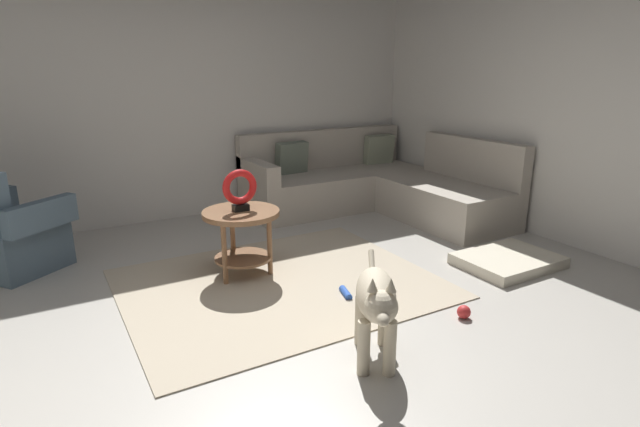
{
  "coord_description": "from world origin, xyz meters",
  "views": [
    {
      "loc": [
        -1.36,
        -2.53,
        1.61
      ],
      "look_at": [
        0.45,
        0.6,
        0.55
      ],
      "focal_mm": 28.1,
      "sensor_mm": 36.0,
      "label": 1
    }
  ],
  "objects_px": {
    "dog_bed_mat": "(508,261)",
    "dog_toy_rope": "(346,293)",
    "torus_sculpture": "(240,189)",
    "sectional_couch": "(374,187)",
    "armchair": "(8,234)",
    "dog": "(376,302)",
    "side_table": "(242,226)",
    "dog_toy_ball": "(464,312)"
  },
  "relations": [
    {
      "from": "dog_bed_mat",
      "to": "dog_toy_rope",
      "type": "height_order",
      "value": "dog_bed_mat"
    },
    {
      "from": "torus_sculpture",
      "to": "dog_bed_mat",
      "type": "distance_m",
      "value": 2.31
    },
    {
      "from": "sectional_couch",
      "to": "armchair",
      "type": "bearing_deg",
      "value": -179.77
    },
    {
      "from": "armchair",
      "to": "dog_toy_rope",
      "type": "xyz_separation_m",
      "value": [
        2.1,
        -1.74,
        -0.3
      ]
    },
    {
      "from": "dog",
      "to": "dog_toy_rope",
      "type": "distance_m",
      "value": 0.93
    },
    {
      "from": "side_table",
      "to": "dog_toy_rope",
      "type": "height_order",
      "value": "side_table"
    },
    {
      "from": "sectional_couch",
      "to": "dog_toy_ball",
      "type": "xyz_separation_m",
      "value": [
        -1.01,
        -2.43,
        -0.24
      ]
    },
    {
      "from": "dog",
      "to": "dog_toy_ball",
      "type": "xyz_separation_m",
      "value": [
        0.82,
        0.13,
        -0.33
      ]
    },
    {
      "from": "armchair",
      "to": "dog_bed_mat",
      "type": "bearing_deg",
      "value": 24.86
    },
    {
      "from": "dog_bed_mat",
      "to": "dog",
      "type": "bearing_deg",
      "value": -161.49
    },
    {
      "from": "side_table",
      "to": "torus_sculpture",
      "type": "xyz_separation_m",
      "value": [
        0.0,
        -0.0,
        0.29
      ]
    },
    {
      "from": "side_table",
      "to": "dog",
      "type": "distance_m",
      "value": 1.55
    },
    {
      "from": "armchair",
      "to": "dog",
      "type": "xyz_separation_m",
      "value": [
        1.78,
        -2.54,
        0.05
      ]
    },
    {
      "from": "sectional_couch",
      "to": "dog_toy_rope",
      "type": "bearing_deg",
      "value": -130.74
    },
    {
      "from": "sectional_couch",
      "to": "dog_bed_mat",
      "type": "relative_size",
      "value": 2.81
    },
    {
      "from": "sectional_couch",
      "to": "dog_toy_ball",
      "type": "distance_m",
      "value": 2.64
    },
    {
      "from": "dog_bed_mat",
      "to": "dog",
      "type": "height_order",
      "value": "dog"
    },
    {
      "from": "sectional_couch",
      "to": "side_table",
      "type": "height_order",
      "value": "sectional_couch"
    },
    {
      "from": "dog_bed_mat",
      "to": "dog",
      "type": "distance_m",
      "value": 1.96
    },
    {
      "from": "sectional_couch",
      "to": "dog_toy_ball",
      "type": "height_order",
      "value": "sectional_couch"
    },
    {
      "from": "dog",
      "to": "dog_toy_rope",
      "type": "height_order",
      "value": "dog"
    },
    {
      "from": "dog",
      "to": "dog_toy_rope",
      "type": "bearing_deg",
      "value": -80.5
    },
    {
      "from": "side_table",
      "to": "dog_toy_ball",
      "type": "bearing_deg",
      "value": -54.67
    },
    {
      "from": "dog_bed_mat",
      "to": "torus_sculpture",
      "type": "bearing_deg",
      "value": 155.22
    },
    {
      "from": "dog_toy_rope",
      "to": "side_table",
      "type": "bearing_deg",
      "value": 124.27
    },
    {
      "from": "torus_sculpture",
      "to": "dog_bed_mat",
      "type": "relative_size",
      "value": 0.41
    },
    {
      "from": "dog_bed_mat",
      "to": "armchair",
      "type": "bearing_deg",
      "value": 151.87
    },
    {
      "from": "dog_toy_rope",
      "to": "torus_sculpture",
      "type": "bearing_deg",
      "value": 124.27
    },
    {
      "from": "armchair",
      "to": "dog_toy_rope",
      "type": "bearing_deg",
      "value": 13.39
    },
    {
      "from": "torus_sculpture",
      "to": "dog_toy_rope",
      "type": "distance_m",
      "value": 1.13
    },
    {
      "from": "armchair",
      "to": "dog_toy_rope",
      "type": "relative_size",
      "value": 5.92
    },
    {
      "from": "side_table",
      "to": "torus_sculpture",
      "type": "distance_m",
      "value": 0.29
    },
    {
      "from": "sectional_couch",
      "to": "armchair",
      "type": "distance_m",
      "value": 3.61
    },
    {
      "from": "dog",
      "to": "torus_sculpture",
      "type": "bearing_deg",
      "value": -51.9
    },
    {
      "from": "dog_bed_mat",
      "to": "side_table",
      "type": "bearing_deg",
      "value": 155.22
    },
    {
      "from": "torus_sculpture",
      "to": "dog_toy_ball",
      "type": "distance_m",
      "value": 1.86
    },
    {
      "from": "side_table",
      "to": "dog_toy_rope",
      "type": "bearing_deg",
      "value": -55.73
    },
    {
      "from": "armchair",
      "to": "dog_bed_mat",
      "type": "height_order",
      "value": "armchair"
    },
    {
      "from": "side_table",
      "to": "dog_bed_mat",
      "type": "distance_m",
      "value": 2.24
    },
    {
      "from": "dog_toy_ball",
      "to": "sectional_couch",
      "type": "bearing_deg",
      "value": 67.41
    },
    {
      "from": "armchair",
      "to": "dog_toy_ball",
      "type": "relative_size",
      "value": 11.0
    },
    {
      "from": "armchair",
      "to": "dog",
      "type": "distance_m",
      "value": 3.1
    }
  ]
}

